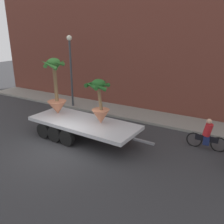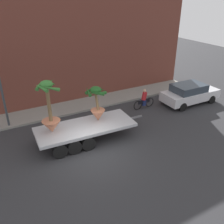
{
  "view_description": "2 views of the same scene",
  "coord_description": "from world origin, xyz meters",
  "px_view_note": "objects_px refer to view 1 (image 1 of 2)",
  "views": [
    {
      "loc": [
        7.18,
        -7.55,
        5.39
      ],
      "look_at": [
        1.45,
        2.29,
        1.44
      ],
      "focal_mm": 38.71,
      "sensor_mm": 36.0,
      "label": 1
    },
    {
      "loc": [
        -4.34,
        -10.13,
        8.01
      ],
      "look_at": [
        2.22,
        1.87,
        1.22
      ],
      "focal_mm": 39.36,
      "sensor_mm": 36.0,
      "label": 2
    }
  ],
  "objects_px": {
    "flatbed_trailer": "(80,124)",
    "cyclist": "(207,136)",
    "potted_palm_middle": "(56,93)",
    "street_lamp": "(71,62)",
    "potted_palm_rear": "(100,103)"
  },
  "relations": [
    {
      "from": "flatbed_trailer",
      "to": "cyclist",
      "type": "distance_m",
      "value": 6.2
    },
    {
      "from": "potted_palm_middle",
      "to": "cyclist",
      "type": "xyz_separation_m",
      "value": [
        7.5,
        1.82,
        -1.46
      ]
    },
    {
      "from": "potted_palm_middle",
      "to": "cyclist",
      "type": "relative_size",
      "value": 1.63
    },
    {
      "from": "cyclist",
      "to": "street_lamp",
      "type": "xyz_separation_m",
      "value": [
        -9.41,
        1.78,
        2.56
      ]
    },
    {
      "from": "flatbed_trailer",
      "to": "street_lamp",
      "type": "relative_size",
      "value": 1.4
    },
    {
      "from": "potted_palm_rear",
      "to": "street_lamp",
      "type": "relative_size",
      "value": 0.45
    },
    {
      "from": "potted_palm_rear",
      "to": "cyclist",
      "type": "xyz_separation_m",
      "value": [
        4.74,
        1.83,
        -1.33
      ]
    },
    {
      "from": "flatbed_trailer",
      "to": "potted_palm_middle",
      "type": "xyz_separation_m",
      "value": [
        -1.63,
        0.19,
        1.37
      ]
    },
    {
      "from": "cyclist",
      "to": "street_lamp",
      "type": "relative_size",
      "value": 0.38
    },
    {
      "from": "street_lamp",
      "to": "potted_palm_middle",
      "type": "bearing_deg",
      "value": -62.08
    },
    {
      "from": "street_lamp",
      "to": "flatbed_trailer",
      "type": "bearing_deg",
      "value": -47.0
    },
    {
      "from": "potted_palm_rear",
      "to": "potted_palm_middle",
      "type": "bearing_deg",
      "value": 179.77
    },
    {
      "from": "flatbed_trailer",
      "to": "cyclist",
      "type": "height_order",
      "value": "cyclist"
    },
    {
      "from": "flatbed_trailer",
      "to": "cyclist",
      "type": "xyz_separation_m",
      "value": [
        5.87,
        2.01,
        -0.09
      ]
    },
    {
      "from": "flatbed_trailer",
      "to": "potted_palm_middle",
      "type": "height_order",
      "value": "potted_palm_middle"
    }
  ]
}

